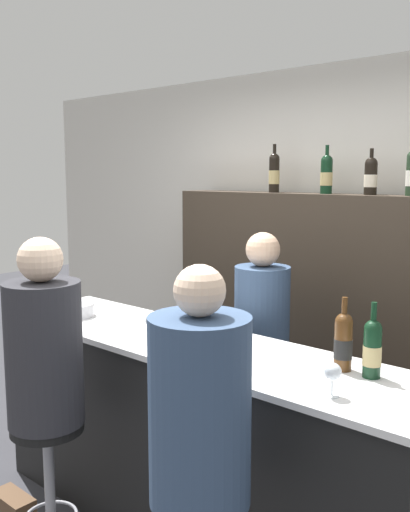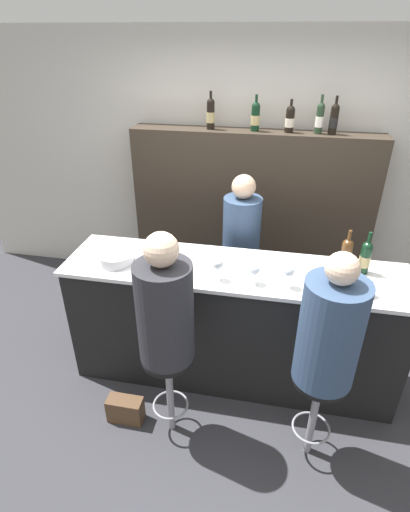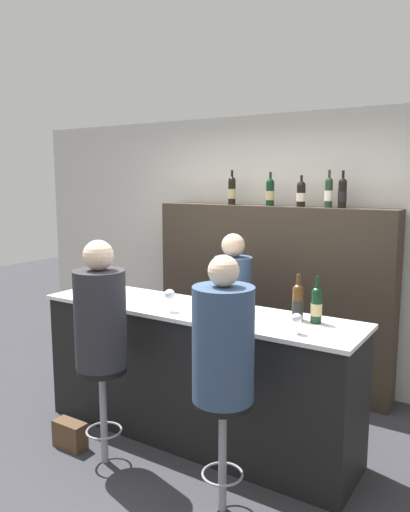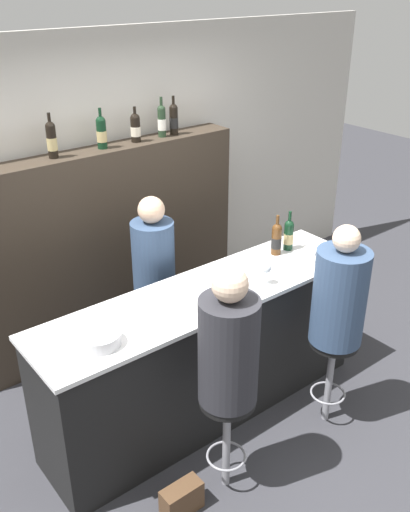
# 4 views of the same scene
# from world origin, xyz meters

# --- Properties ---
(ground_plane) EXTENTS (16.00, 16.00, 0.00)m
(ground_plane) POSITION_xyz_m (0.00, 0.00, 0.00)
(ground_plane) COLOR #333338
(wall_back) EXTENTS (6.40, 0.05, 2.60)m
(wall_back) POSITION_xyz_m (0.00, 1.82, 1.30)
(wall_back) COLOR beige
(wall_back) RESTS_ON ground_plane
(bar_counter) EXTENTS (2.52, 0.63, 1.03)m
(bar_counter) POSITION_xyz_m (0.00, 0.30, 0.51)
(bar_counter) COLOR black
(bar_counter) RESTS_ON ground_plane
(back_bar_cabinet) EXTENTS (2.36, 0.28, 1.73)m
(back_bar_cabinet) POSITION_xyz_m (0.00, 1.60, 0.86)
(back_bar_cabinet) COLOR #382D23
(back_bar_cabinet) RESTS_ON ground_plane
(wine_bottle_counter_0) EXTENTS (0.08, 0.08, 0.32)m
(wine_bottle_counter_0) POSITION_xyz_m (0.77, 0.42, 1.15)
(wine_bottle_counter_0) COLOR #4C2D14
(wine_bottle_counter_0) RESTS_ON bar_counter
(wine_bottle_counter_1) EXTENTS (0.08, 0.08, 0.32)m
(wine_bottle_counter_1) POSITION_xyz_m (0.90, 0.42, 1.15)
(wine_bottle_counter_1) COLOR black
(wine_bottle_counter_1) RESTS_ON bar_counter
(wine_bottle_backbar_0) EXTENTS (0.08, 0.08, 0.33)m
(wine_bottle_backbar_0) POSITION_xyz_m (-0.42, 1.60, 1.87)
(wine_bottle_backbar_0) COLOR black
(wine_bottle_backbar_0) RESTS_ON back_bar_cabinet
(wine_bottle_backbar_1) EXTENTS (0.08, 0.08, 0.31)m
(wine_bottle_backbar_1) POSITION_xyz_m (-0.01, 1.60, 1.86)
(wine_bottle_backbar_1) COLOR black
(wine_bottle_backbar_1) RESTS_ON back_bar_cabinet
(wine_bottle_backbar_2) EXTENTS (0.08, 0.08, 0.28)m
(wine_bottle_backbar_2) POSITION_xyz_m (0.30, 1.60, 1.85)
(wine_bottle_backbar_2) COLOR black
(wine_bottle_backbar_2) RESTS_ON back_bar_cabinet
(wine_bottle_backbar_3) EXTENTS (0.07, 0.07, 0.33)m
(wine_bottle_backbar_3) POSITION_xyz_m (0.55, 1.60, 1.86)
(wine_bottle_backbar_3) COLOR #233823
(wine_bottle_backbar_3) RESTS_ON back_bar_cabinet
(wine_bottle_backbar_4) EXTENTS (0.07, 0.07, 0.32)m
(wine_bottle_backbar_4) POSITION_xyz_m (0.68, 1.60, 1.86)
(wine_bottle_backbar_4) COLOR black
(wine_bottle_backbar_4) RESTS_ON back_bar_cabinet
(wine_glass_0) EXTENTS (0.08, 0.08, 0.17)m
(wine_glass_0) POSITION_xyz_m (-0.10, 0.12, 1.15)
(wine_glass_0) COLOR silver
(wine_glass_0) RESTS_ON bar_counter
(wine_glass_1) EXTENTS (0.08, 0.08, 0.15)m
(wine_glass_1) POSITION_xyz_m (0.15, 0.12, 1.13)
(wine_glass_1) COLOR silver
(wine_glass_1) RESTS_ON bar_counter
(wine_glass_2) EXTENTS (0.08, 0.08, 0.16)m
(wine_glass_2) POSITION_xyz_m (0.38, 0.12, 1.14)
(wine_glass_2) COLOR silver
(wine_glass_2) RESTS_ON bar_counter
(wine_glass_3) EXTENTS (0.07, 0.07, 0.13)m
(wine_glass_3) POSITION_xyz_m (0.88, 0.12, 1.12)
(wine_glass_3) COLOR silver
(wine_glass_3) RESTS_ON bar_counter
(metal_bowl) EXTENTS (0.26, 0.26, 0.08)m
(metal_bowl) POSITION_xyz_m (-0.87, 0.20, 1.06)
(metal_bowl) COLOR #B7B7BC
(metal_bowl) RESTS_ON bar_counter
(bar_stool_left) EXTENTS (0.34, 0.34, 0.70)m
(bar_stool_left) POSITION_xyz_m (-0.34, -0.33, 0.54)
(bar_stool_left) COLOR gray
(bar_stool_left) RESTS_ON ground_plane
(guest_seated_left) EXTENTS (0.35, 0.35, 0.87)m
(guest_seated_left) POSITION_xyz_m (-0.34, -0.33, 1.08)
(guest_seated_left) COLOR #28282D
(guest_seated_left) RESTS_ON bar_stool_left
(bar_stool_right) EXTENTS (0.34, 0.34, 0.70)m
(bar_stool_right) POSITION_xyz_m (0.62, -0.33, 0.54)
(bar_stool_right) COLOR gray
(bar_stool_right) RESTS_ON ground_plane
(guest_seated_right) EXTENTS (0.36, 0.36, 0.85)m
(guest_seated_right) POSITION_xyz_m (0.62, -0.33, 1.07)
(guest_seated_right) COLOR #334766
(guest_seated_right) RESTS_ON bar_stool_right
(bartender) EXTENTS (0.32, 0.32, 1.53)m
(bartender) POSITION_xyz_m (-0.02, 0.92, 0.70)
(bartender) COLOR #334766
(bartender) RESTS_ON ground_plane
(handbag) EXTENTS (0.26, 0.12, 0.20)m
(handbag) POSITION_xyz_m (-0.69, -0.33, 0.10)
(handbag) COLOR #513823
(handbag) RESTS_ON ground_plane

